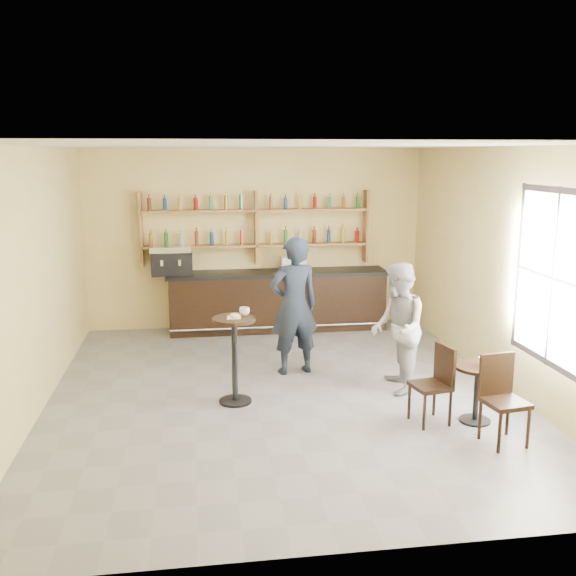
{
  "coord_description": "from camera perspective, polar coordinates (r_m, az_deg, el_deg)",
  "views": [
    {
      "loc": [
        -1.06,
        -7.93,
        3.11
      ],
      "look_at": [
        0.2,
        0.8,
        1.25
      ],
      "focal_mm": 40.0,
      "sensor_mm": 36.0,
      "label": 1
    }
  ],
  "objects": [
    {
      "name": "donut",
      "position": [
        7.96,
        -4.76,
        -2.47
      ],
      "size": [
        0.16,
        0.16,
        0.05
      ],
      "primitive_type": "torus",
      "rotation": [
        0.0,
        0.0,
        -0.24
      ],
      "color": "#D79C4E",
      "rests_on": "napkin"
    },
    {
      "name": "bar_counter",
      "position": [
        11.46,
        -0.92,
        -1.11
      ],
      "size": [
        3.9,
        0.76,
        1.06
      ],
      "primitive_type": null,
      "color": "black",
      "rests_on": "floor"
    },
    {
      "name": "wall_back",
      "position": [
        11.58,
        -2.9,
        4.4
      ],
      "size": [
        7.0,
        0.0,
        7.0
      ],
      "primitive_type": "plane",
      "rotation": [
        1.57,
        0.0,
        0.0
      ],
      "color": "#E7D083",
      "rests_on": "floor"
    },
    {
      "name": "window_pane",
      "position": [
        7.98,
        22.48,
        0.82
      ],
      "size": [
        0.0,
        2.0,
        2.0
      ],
      "primitive_type": "plane",
      "rotation": [
        1.57,
        0.0,
        -1.57
      ],
      "color": "white",
      "rests_on": "wall_right"
    },
    {
      "name": "cup_cafe",
      "position": [
        7.82,
        16.91,
        -6.27
      ],
      "size": [
        0.11,
        0.11,
        0.1
      ],
      "primitive_type": "imported",
      "rotation": [
        0.0,
        0.0,
        0.03
      ],
      "color": "white",
      "rests_on": "cafe_table"
    },
    {
      "name": "pastry_case",
      "position": [
        11.37,
        0.44,
        2.18
      ],
      "size": [
        0.49,
        0.42,
        0.27
      ],
      "primitive_type": null,
      "rotation": [
        0.0,
        0.0,
        0.16
      ],
      "color": "silver",
      "rests_on": "bar_counter"
    },
    {
      "name": "floor",
      "position": [
        8.58,
        -0.57,
        -9.34
      ],
      "size": [
        7.0,
        7.0,
        0.0
      ],
      "primitive_type": "plane",
      "color": "slate",
      "rests_on": "ground"
    },
    {
      "name": "ceiling",
      "position": [
        8.0,
        -0.62,
        12.56
      ],
      "size": [
        7.0,
        7.0,
        0.0
      ],
      "primitive_type": "plane",
      "rotation": [
        3.14,
        0.0,
        0.0
      ],
      "color": "white",
      "rests_on": "wall_back"
    },
    {
      "name": "pedestal_table",
      "position": [
        8.13,
        -4.76,
        -6.43
      ],
      "size": [
        0.62,
        0.62,
        1.11
      ],
      "primitive_type": null,
      "rotation": [
        0.0,
        0.0,
        -0.17
      ],
      "color": "black",
      "rests_on": "floor"
    },
    {
      "name": "wall_left",
      "position": [
        8.3,
        -21.58,
        0.59
      ],
      "size": [
        0.0,
        7.0,
        7.0
      ],
      "primitive_type": "plane",
      "rotation": [
        1.57,
        0.0,
        1.57
      ],
      "color": "#E7D083",
      "rests_on": "floor"
    },
    {
      "name": "cup_pedestal",
      "position": [
        8.07,
        -3.89,
        -2.08
      ],
      "size": [
        0.17,
        0.17,
        0.1
      ],
      "primitive_type": "imported",
      "rotation": [
        0.0,
        0.0,
        0.42
      ],
      "color": "white",
      "rests_on": "pedestal_table"
    },
    {
      "name": "window_frame",
      "position": [
        7.98,
        22.44,
        0.82
      ],
      "size": [
        0.04,
        1.7,
        2.1
      ],
      "primitive_type": null,
      "color": "black",
      "rests_on": "wall_right"
    },
    {
      "name": "wall_right",
      "position": [
        9.03,
        18.64,
        1.66
      ],
      "size": [
        0.0,
        7.0,
        7.0
      ],
      "primitive_type": "plane",
      "rotation": [
        1.57,
        0.0,
        -1.57
      ],
      "color": "#E7D083",
      "rests_on": "floor"
    },
    {
      "name": "napkin",
      "position": [
        7.98,
        -4.83,
        -2.63
      ],
      "size": [
        0.18,
        0.18,
        0.0
      ],
      "primitive_type": "cube",
      "rotation": [
        0.0,
        0.0,
        -0.09
      ],
      "color": "white",
      "rests_on": "pedestal_table"
    },
    {
      "name": "espresso_machine",
      "position": [
        11.23,
        -10.35,
        2.46
      ],
      "size": [
        0.73,
        0.5,
        0.5
      ],
      "primitive_type": null,
      "rotation": [
        0.0,
        0.0,
        0.08
      ],
      "color": "black",
      "rests_on": "bar_counter"
    },
    {
      "name": "chair_west",
      "position": [
        7.72,
        12.54,
        -8.42
      ],
      "size": [
        0.47,
        0.47,
        0.93
      ],
      "primitive_type": null,
      "rotation": [
        0.0,
        0.0,
        -1.38
      ],
      "color": "black",
      "rests_on": "floor"
    },
    {
      "name": "wall_front",
      "position": [
        4.8,
        5.0,
        -6.47
      ],
      "size": [
        7.0,
        0.0,
        7.0
      ],
      "primitive_type": "plane",
      "rotation": [
        -1.57,
        0.0,
        0.0
      ],
      "color": "#E7D083",
      "rests_on": "floor"
    },
    {
      "name": "shelf_unit",
      "position": [
        11.42,
        -2.85,
        5.36
      ],
      "size": [
        4.0,
        0.26,
        1.4
      ],
      "primitive_type": null,
      "color": "brown",
      "rests_on": "wall_back"
    },
    {
      "name": "man_main",
      "position": [
        9.08,
        0.53,
        -1.6
      ],
      "size": [
        0.8,
        0.61,
        1.98
      ],
      "primitive_type": "imported",
      "rotation": [
        0.0,
        0.0,
        3.35
      ],
      "color": "black",
      "rests_on": "floor"
    },
    {
      "name": "patron_second",
      "position": [
        8.53,
        9.73,
        -3.52
      ],
      "size": [
        0.75,
        0.92,
        1.73
      ],
      "primitive_type": "imported",
      "rotation": [
        0.0,
        0.0,
        -1.69
      ],
      "color": "#949599",
      "rests_on": "floor"
    },
    {
      "name": "liquor_bottles",
      "position": [
        11.4,
        -2.85,
        6.21
      ],
      "size": [
        3.68,
        0.1,
        1.0
      ],
      "primitive_type": null,
      "color": "#8C5919",
      "rests_on": "shelf_unit"
    },
    {
      "name": "chair_south",
      "position": [
        7.39,
        18.76,
        -9.53
      ],
      "size": [
        0.48,
        0.48,
        0.97
      ],
      "primitive_type": null,
      "rotation": [
        0.0,
        0.0,
        0.16
      ],
      "color": "black",
      "rests_on": "floor"
    },
    {
      "name": "cafe_table",
      "position": [
        7.92,
        16.4,
        -9.01
      ],
      "size": [
        0.61,
        0.61,
        0.69
      ],
      "primitive_type": null,
      "rotation": [
        0.0,
        0.0,
        0.13
      ],
      "color": "black",
      "rests_on": "floor"
    }
  ]
}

